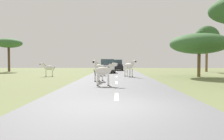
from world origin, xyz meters
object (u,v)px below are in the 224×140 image
at_px(zebra_4, 101,67).
at_px(tree_3, 207,38).
at_px(zebra_0, 98,68).
at_px(zebra_3, 104,71).
at_px(zebra_2, 129,66).
at_px(tree_0, 9,43).
at_px(zebra_1, 48,68).
at_px(car_1, 117,65).
at_px(tree_5, 199,44).
at_px(car_0, 107,66).

relative_size(zebra_4, tree_3, 0.21).
relative_size(zebra_0, zebra_3, 1.10).
xyz_separation_m(zebra_2, tree_0, (-17.26, 11.78, 3.16)).
distance_m(zebra_1, car_1, 15.83).
height_order(zebra_0, tree_3, tree_3).
distance_m(tree_3, tree_5, 12.30).
xyz_separation_m(car_0, tree_0, (-14.88, 3.97, 3.34)).
distance_m(zebra_4, car_0, 6.28).
height_order(zebra_3, tree_5, tree_5).
bearing_deg(zebra_0, car_0, -73.14).
xyz_separation_m(zebra_2, car_0, (-2.37, 7.81, -0.18)).
relative_size(zebra_1, zebra_4, 1.02).
distance_m(car_0, car_1, 7.73).
relative_size(zebra_0, zebra_1, 1.15).
height_order(zebra_2, tree_3, tree_3).
bearing_deg(zebra_4, car_0, -56.43).
bearing_deg(car_1, car_0, -100.20).
bearing_deg(zebra_4, tree_0, 1.81).
bearing_deg(tree_5, tree_3, 64.87).
relative_size(zebra_1, tree_5, 0.26).
xyz_separation_m(zebra_3, car_1, (0.76, 23.26, -0.04)).
xyz_separation_m(car_1, tree_3, (13.06, -3.89, 4.03)).
relative_size(zebra_3, car_0, 0.34).
relative_size(car_0, car_1, 1.00).
height_order(zebra_2, zebra_4, zebra_2).
bearing_deg(car_1, tree_5, -63.29).
bearing_deg(zebra_3, zebra_0, -172.46).
bearing_deg(tree_0, zebra_4, -35.21).
bearing_deg(tree_3, tree_5, -115.13).
height_order(zebra_2, tree_0, tree_0).
bearing_deg(zebra_4, zebra_2, -172.33).
height_order(car_0, car_1, same).
xyz_separation_m(zebra_0, car_1, (1.35, 20.39, -0.16)).
height_order(zebra_3, car_1, car_1).
bearing_deg(tree_3, car_0, -165.29).
height_order(zebra_0, car_0, car_0).
bearing_deg(tree_5, zebra_1, 177.38).
xyz_separation_m(zebra_4, tree_3, (14.65, 10.02, 3.99)).
bearing_deg(zebra_3, zebra_2, 162.05).
bearing_deg(zebra_2, tree_3, -172.25).
bearing_deg(tree_3, zebra_4, -145.65).
distance_m(zebra_1, tree_0, 14.40).
distance_m(zebra_0, zebra_1, 8.29).
xyz_separation_m(tree_0, tree_5, (23.98, -11.25, -1.01)).
bearing_deg(zebra_1, car_1, -43.24).
distance_m(car_0, tree_3, 15.30).
xyz_separation_m(zebra_4, tree_5, (9.48, -1.01, 2.28)).
xyz_separation_m(zebra_0, tree_0, (-14.74, 16.73, 3.18)).
xyz_separation_m(zebra_0, zebra_3, (0.59, -2.87, -0.11)).
xyz_separation_m(zebra_1, car_1, (6.91, 14.24, 0.02)).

